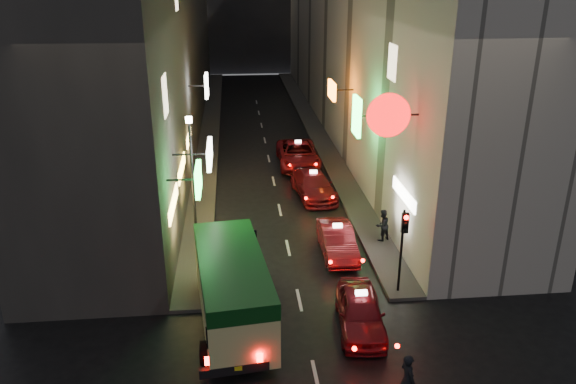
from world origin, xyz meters
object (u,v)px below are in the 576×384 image
object	(u,v)px
minibus	(232,284)
lamp_post	(193,176)
traffic_light	(404,235)
taxi_near	(360,309)
pedestrian_crossing	(408,376)

from	to	relation	value
minibus	lamp_post	size ratio (longest dim) A/B	1.07
traffic_light	lamp_post	size ratio (longest dim) A/B	0.56
taxi_near	lamp_post	xyz separation A→B (m)	(-6.17, 6.52, 2.93)
taxi_near	traffic_light	bearing A→B (deg)	44.41
pedestrian_crossing	traffic_light	size ratio (longest dim) A/B	0.55
traffic_light	lamp_post	bearing A→B (deg)	151.09
minibus	pedestrian_crossing	bearing A→B (deg)	-41.14
minibus	traffic_light	bearing A→B (deg)	11.98
minibus	taxi_near	size ratio (longest dim) A/B	1.29
pedestrian_crossing	taxi_near	bearing A→B (deg)	-9.60
minibus	taxi_near	world-z (taller)	minibus
minibus	lamp_post	world-z (taller)	lamp_post
taxi_near	traffic_light	xyz separation A→B (m)	(2.03, 1.99, 1.89)
minibus	traffic_light	distance (m)	6.79
lamp_post	pedestrian_crossing	bearing A→B (deg)	-57.07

